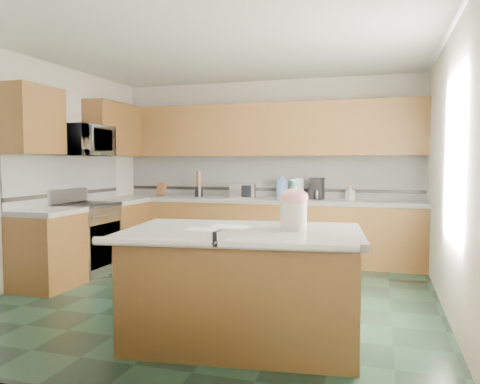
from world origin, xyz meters
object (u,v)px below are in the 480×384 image
(soap_bottle_island, at_px, (294,203))
(coffee_maker, at_px, (317,189))
(treat_jar, at_px, (293,216))
(island_base, at_px, (243,289))
(knife_block, at_px, (161,189))
(toaster_oven, at_px, (243,191))
(island_top, at_px, (243,233))

(soap_bottle_island, height_order, coffee_maker, soap_bottle_island)
(treat_jar, bearing_deg, island_base, -165.30)
(island_base, height_order, soap_bottle_island, soap_bottle_island)
(island_base, distance_m, knife_block, 3.98)
(treat_jar, relative_size, soap_bottle_island, 0.55)
(island_base, xyz_separation_m, toaster_oven, (-0.95, 3.20, 0.60))
(island_base, bearing_deg, soap_bottle_island, 21.57)
(island_top, bearing_deg, island_base, 0.00)
(island_top, bearing_deg, toaster_oven, 99.72)
(toaster_oven, height_order, coffee_maker, coffee_maker)
(island_base, relative_size, knife_block, 8.59)
(soap_bottle_island, height_order, knife_block, soap_bottle_island)
(soap_bottle_island, bearing_deg, island_base, -137.95)
(island_top, bearing_deg, coffee_maker, 80.26)
(island_top, relative_size, treat_jar, 8.37)
(knife_block, distance_m, toaster_oven, 1.36)
(knife_block, bearing_deg, toaster_oven, 6.82)
(treat_jar, relative_size, coffee_maker, 0.71)
(coffee_maker, bearing_deg, soap_bottle_island, -79.11)
(treat_jar, distance_m, toaster_oven, 3.39)
(toaster_oven, distance_m, coffee_maker, 1.12)
(treat_jar, xyz_separation_m, coffee_maker, (-0.23, 3.15, 0.05))
(island_base, distance_m, soap_bottle_island, 0.81)
(toaster_oven, bearing_deg, soap_bottle_island, -76.47)
(coffee_maker, bearing_deg, island_top, -85.95)
(island_top, distance_m, coffee_maker, 3.24)
(soap_bottle_island, xyz_separation_m, coffee_maker, (-0.20, 3.03, -0.04))
(soap_bottle_island, height_order, toaster_oven, soap_bottle_island)
(toaster_oven, bearing_deg, island_top, -83.73)
(knife_block, height_order, toaster_oven, same)
(island_base, distance_m, toaster_oven, 3.39)
(coffee_maker, bearing_deg, knife_block, -172.28)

